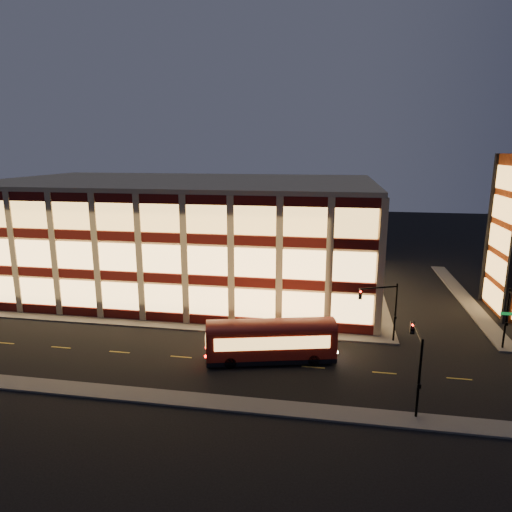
# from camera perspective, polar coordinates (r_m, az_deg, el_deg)

# --- Properties ---
(ground) EXTENTS (200.00, 200.00, 0.00)m
(ground) POSITION_cam_1_polar(r_m,az_deg,el_deg) (49.58, -11.51, -8.95)
(ground) COLOR black
(ground) RESTS_ON ground
(sidewalk_office_south) EXTENTS (54.00, 2.00, 0.15)m
(sidewalk_office_south) POSITION_cam_1_polar(r_m,az_deg,el_deg) (51.52, -14.26, -8.15)
(sidewalk_office_south) COLOR #514F4C
(sidewalk_office_south) RESTS_ON ground
(sidewalk_office_east) EXTENTS (2.00, 30.00, 0.15)m
(sidewalk_office_east) POSITION_cam_1_polar(r_m,az_deg,el_deg) (62.69, 14.62, -4.31)
(sidewalk_office_east) COLOR #514F4C
(sidewalk_office_east) RESTS_ON ground
(sidewalk_tower_west) EXTENTS (2.00, 30.00, 0.15)m
(sidewalk_tower_west) POSITION_cam_1_polar(r_m,az_deg,el_deg) (64.63, 24.40, -4.56)
(sidewalk_tower_west) COLOR #514F4C
(sidewalk_tower_west) RESTS_ON ground
(sidewalk_near) EXTENTS (100.00, 2.00, 0.15)m
(sidewalk_near) POSITION_cam_1_polar(r_m,az_deg,el_deg) (38.93, -18.65, -15.75)
(sidewalk_near) COLOR #514F4C
(sidewalk_near) RESTS_ON ground
(office_building) EXTENTS (50.45, 30.45, 14.50)m
(office_building) POSITION_cam_1_polar(r_m,az_deg,el_deg) (63.88, -8.81, 2.92)
(office_building) COLOR tan
(office_building) RESTS_ON ground
(traffic_signal_far) EXTENTS (3.79, 1.87, 6.00)m
(traffic_signal_far) POSITION_cam_1_polar(r_m,az_deg,el_deg) (45.50, 15.57, -5.70)
(traffic_signal_far) COLOR black
(traffic_signal_far) RESTS_ON ground
(traffic_signal_near) EXTENTS (0.32, 4.45, 6.00)m
(traffic_signal_near) POSITION_cam_1_polar(r_m,az_deg,el_deg) (35.28, 19.46, -11.60)
(traffic_signal_near) COLOR black
(traffic_signal_near) RESTS_ON ground
(trolley_bus) EXTENTS (11.73, 5.50, 3.85)m
(trolley_bus) POSITION_cam_1_polar(r_m,az_deg,el_deg) (41.09, 1.87, -10.23)
(trolley_bus) COLOR maroon
(trolley_bus) RESTS_ON ground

